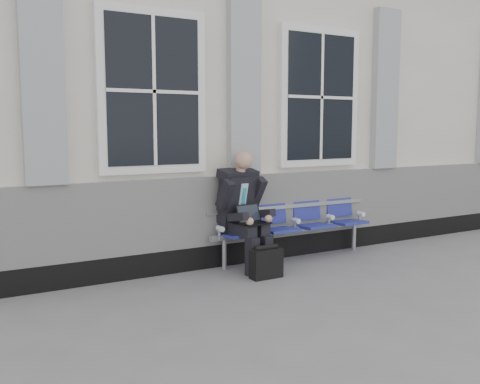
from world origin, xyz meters
TOP-DOWN VIEW (x-y plane):
  - ground at (0.00, 0.00)m, footprint 70.00×70.00m
  - station_building at (-0.02, 3.47)m, footprint 14.40×4.40m
  - bench at (-0.17, 1.32)m, footprint 2.60×0.47m
  - businessman at (-1.06, 1.18)m, footprint 0.67×0.90m
  - briefcase at (-1.02, 0.68)m, footprint 0.40×0.17m

SIDE VIEW (x-z plane):
  - ground at x=0.00m, z-range 0.00..0.00m
  - briefcase at x=-1.02m, z-range -0.02..0.39m
  - bench at x=-0.17m, z-range 0.10..1.01m
  - businessman at x=-1.06m, z-range 0.05..1.58m
  - station_building at x=-0.02m, z-range -0.02..4.47m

